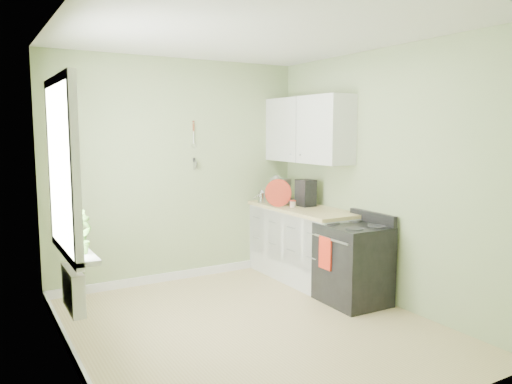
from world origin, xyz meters
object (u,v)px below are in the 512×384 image
kettle (262,196)px  coffee_maker (306,194)px  stove (353,263)px  stand_mixer (280,191)px

kettle → coffee_maker: coffee_maker is taller
stove → kettle: bearing=98.5°
stand_mixer → stove: bearing=-88.5°
stove → coffee_maker: (0.10, 1.01, 0.64)m
stove → coffee_maker: 1.20m
kettle → stove: bearing=-81.5°
stove → kettle: (-0.23, 1.53, 0.56)m
stand_mixer → kettle: (-0.19, 0.15, -0.07)m
stand_mixer → coffee_maker: size_ratio=1.08×
stand_mixer → kettle: bearing=142.6°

